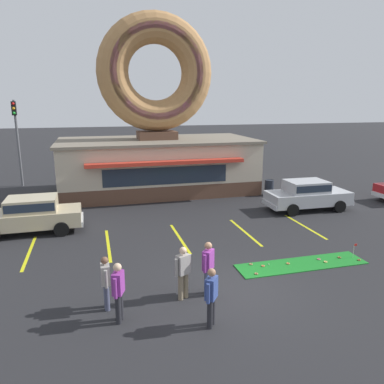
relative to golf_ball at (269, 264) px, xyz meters
name	(u,v)px	position (x,y,z in m)	size (l,w,h in m)	color
ground_plane	(234,293)	(-1.90, -1.48, -0.05)	(160.00, 160.00, 0.00)	#232326
donut_shop_building	(157,133)	(-1.80, 12.46, 3.69)	(12.30, 6.75, 10.96)	brown
putting_mat	(301,264)	(1.17, -0.22, -0.04)	(4.78, 1.13, 0.03)	#197523
mini_donut_near_left	(326,262)	(2.09, -0.33, 0.00)	(0.13, 0.13, 0.04)	#E5C666
mini_donut_near_right	(263,266)	(-0.25, -0.05, 0.00)	(0.13, 0.13, 0.04)	#D17F47
mini_donut_mid_left	(339,257)	(2.82, -0.11, 0.00)	(0.13, 0.13, 0.04)	brown
mini_donut_mid_centre	(319,259)	(1.99, -0.05, 0.00)	(0.13, 0.13, 0.04)	#D8667F
mini_donut_mid_right	(256,274)	(-0.74, -0.56, 0.00)	(0.13, 0.13, 0.04)	#A5724C
mini_donut_far_left	(251,264)	(-0.61, 0.19, 0.00)	(0.13, 0.13, 0.04)	#A5724C
mini_donut_far_centre	(359,260)	(3.37, -0.50, 0.00)	(0.13, 0.13, 0.04)	brown
mini_donut_far_right	(288,263)	(0.70, -0.10, 0.00)	(0.13, 0.13, 0.04)	#D17F47
golf_ball	(269,264)	(0.00, 0.00, 0.00)	(0.04, 0.04, 0.04)	white
putting_flag_pin	(355,247)	(3.35, -0.23, 0.39)	(0.13, 0.01, 0.55)	silver
car_silver	(307,194)	(5.17, 5.98, 0.82)	(4.59, 2.04, 1.60)	#B2B5BA
car_champagne	(30,214)	(-8.65, 5.94, 0.82)	(4.58, 2.01, 1.60)	#BCAD89
pedestrian_blue_sweater_man	(208,266)	(-2.70, -1.36, 0.88)	(0.43, 0.47, 1.68)	#474C66
pedestrian_hooded_kid	(183,270)	(-3.48, -1.42, 0.85)	(0.55, 0.38, 1.63)	#7F7056
pedestrian_leather_jacket_man	(211,295)	(-3.12, -2.96, 0.84)	(0.42, 0.50, 1.61)	#232328
pedestrian_clipboard_woman	(106,281)	(-5.69, -1.40, 0.81)	(0.25, 0.60, 1.56)	#474C66
pedestrian_beanie_man	(118,290)	(-5.39, -2.13, 0.87)	(0.36, 0.56, 1.66)	#232328
trash_bin	(269,187)	(4.66, 9.45, 0.45)	(0.57, 0.57, 0.97)	#232833
traffic_light_pole	(17,132)	(-10.63, 16.19, 3.66)	(0.28, 0.47, 5.80)	#595B60
parking_stripe_far_left	(29,252)	(-8.44, 3.52, -0.05)	(0.12, 3.60, 0.01)	yellow
parking_stripe_left	(108,245)	(-5.44, 3.52, -0.05)	(0.12, 3.60, 0.01)	yellow
parking_stripe_mid_left	(180,238)	(-2.44, 3.52, -0.05)	(0.12, 3.60, 0.01)	yellow
parking_stripe_centre	(245,232)	(0.56, 3.52, -0.05)	(0.12, 3.60, 0.01)	yellow
parking_stripe_mid_right	(304,226)	(3.56, 3.52, -0.05)	(0.12, 3.60, 0.01)	yellow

